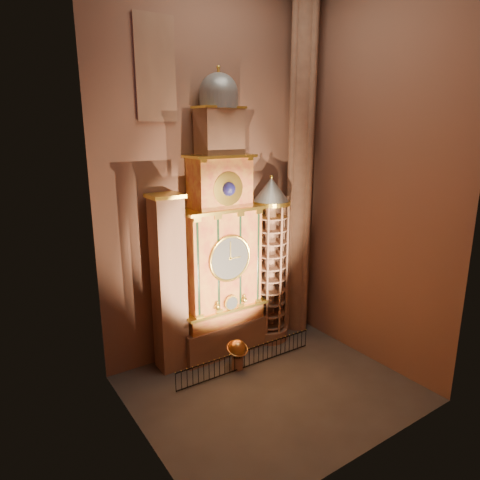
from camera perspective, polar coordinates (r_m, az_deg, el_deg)
floor at (r=24.39m, az=4.09°, el=-19.13°), size 14.00×14.00×0.00m
wall_back at (r=25.36m, az=-3.92°, el=8.87°), size 22.00×0.00×22.00m
wall_left at (r=17.00m, az=-14.24°, el=5.56°), size 0.00×22.00×22.00m
wall_right at (r=25.36m, az=17.25°, el=8.25°), size 0.00×22.00×22.00m
astronomical_clock at (r=25.29m, az=-2.57°, el=-1.11°), size 5.60×2.41×16.70m
portrait_tower at (r=24.28m, az=-9.44°, el=-5.79°), size 1.80×1.60×10.20m
stair_turret at (r=27.41m, az=4.01°, el=-2.95°), size 2.50×2.50×10.80m
gothic_pier at (r=28.14m, az=8.08°, el=9.34°), size 2.04×2.04×22.00m
stained_glass_window at (r=23.88m, az=-11.21°, el=21.51°), size 2.20×0.14×5.20m
celestial_globe at (r=25.47m, az=-0.34°, el=-14.66°), size 1.35×1.29×1.80m
iron_railing at (r=25.74m, az=0.92°, el=-15.50°), size 9.01×0.21×1.13m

